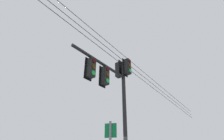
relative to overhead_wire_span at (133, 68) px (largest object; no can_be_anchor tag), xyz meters
name	(u,v)px	position (x,y,z in m)	size (l,w,h in m)	color
signal_mast_assembly	(115,87)	(-0.14, -1.82, -1.93)	(0.97, 3.86, 6.66)	black
overhead_wire_span	(133,68)	(0.00, 0.00, 0.00)	(1.77, 23.82, 1.52)	black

